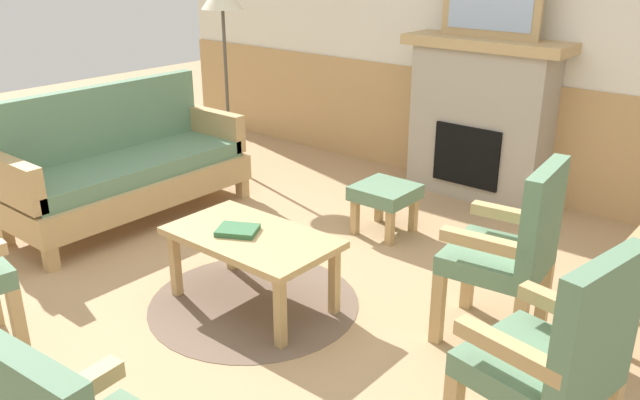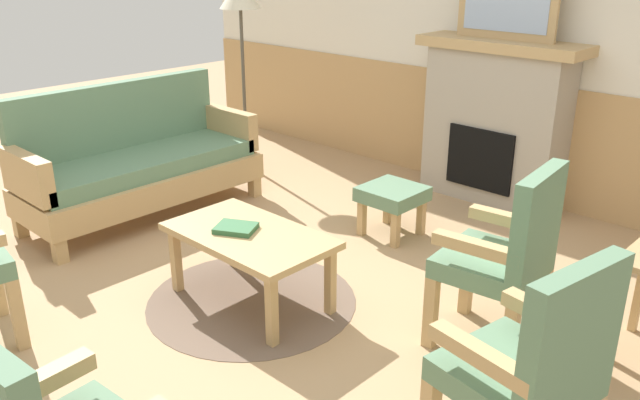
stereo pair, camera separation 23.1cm
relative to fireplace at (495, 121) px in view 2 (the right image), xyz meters
name	(u,v)px [view 2 (the right image)]	position (x,y,z in m)	size (l,w,h in m)	color
ground_plane	(278,304)	(0.00, -2.35, -0.65)	(14.00, 14.00, 0.00)	tan
wall_back	(520,32)	(0.00, 0.25, 0.66)	(7.20, 0.14, 2.70)	silver
fireplace	(495,121)	(0.00, 0.00, 0.00)	(1.30, 0.44, 1.28)	#A39989
framed_picture	(507,1)	(0.00, 0.00, 0.91)	(0.80, 0.04, 0.56)	tan
couch	(138,164)	(-1.78, -2.12, -0.26)	(0.70, 1.80, 0.98)	tan
coffee_table	(249,241)	(-0.14, -2.43, -0.27)	(0.96, 0.56, 0.44)	tan
round_rug	(252,300)	(-0.14, -2.43, -0.65)	(1.22, 1.22, 0.01)	brown
book_on_table	(236,228)	(-0.21, -2.46, -0.20)	(0.22, 0.17, 0.03)	#33663D
footstool	(392,197)	(-0.14, -1.12, -0.37)	(0.40, 0.40, 0.36)	tan
armchair_near_fireplace	(507,252)	(1.13, -1.85, -0.11)	(0.53, 0.53, 0.98)	tan
armchair_by_window_left	(533,365)	(1.65, -2.62, -0.11)	(0.56, 0.56, 0.98)	tan
floor_lamp_by_couch	(240,6)	(-2.08, -0.81, 0.80)	(0.36, 0.36, 1.68)	#332D28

